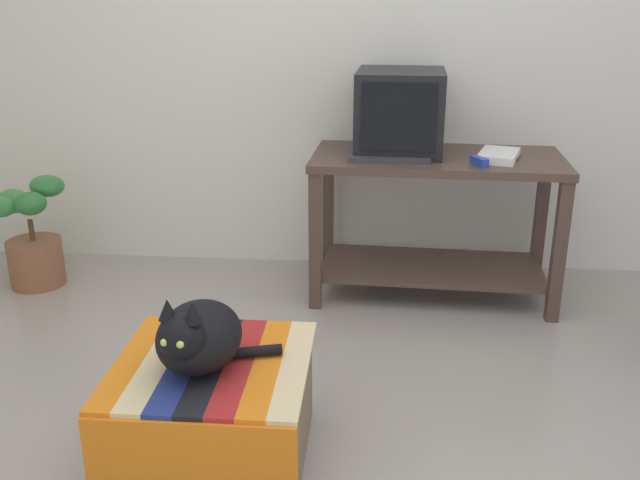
{
  "coord_description": "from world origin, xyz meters",
  "views": [
    {
      "loc": [
        0.19,
        -1.89,
        1.54
      ],
      "look_at": [
        -0.03,
        0.85,
        0.55
      ],
      "focal_mm": 39.24,
      "sensor_mm": 36.0,
      "label": 1
    }
  ],
  "objects_px": {
    "potted_plant": "(33,238)",
    "stapler": "(479,161)",
    "cat": "(197,337)",
    "tv_monitor": "(400,112)",
    "keyboard": "(389,158)",
    "desk": "(435,202)",
    "ottoman_with_blanket": "(214,412)",
    "book": "(498,155)"
  },
  "relations": [
    {
      "from": "ottoman_with_blanket",
      "to": "potted_plant",
      "type": "relative_size",
      "value": 1.09
    },
    {
      "from": "tv_monitor",
      "to": "cat",
      "type": "relative_size",
      "value": 1.22
    },
    {
      "from": "ottoman_with_blanket",
      "to": "potted_plant",
      "type": "height_order",
      "value": "potted_plant"
    },
    {
      "from": "cat",
      "to": "ottoman_with_blanket",
      "type": "bearing_deg",
      "value": 70.55
    },
    {
      "from": "stapler",
      "to": "desk",
      "type": "bearing_deg",
      "value": 107.47
    },
    {
      "from": "book",
      "to": "ottoman_with_blanket",
      "type": "distance_m",
      "value": 1.91
    },
    {
      "from": "potted_plant",
      "to": "stapler",
      "type": "distance_m",
      "value": 2.39
    },
    {
      "from": "desk",
      "to": "tv_monitor",
      "type": "distance_m",
      "value": 0.49
    },
    {
      "from": "cat",
      "to": "stapler",
      "type": "distance_m",
      "value": 1.72
    },
    {
      "from": "desk",
      "to": "book",
      "type": "height_order",
      "value": "book"
    },
    {
      "from": "tv_monitor",
      "to": "stapler",
      "type": "distance_m",
      "value": 0.5
    },
    {
      "from": "keyboard",
      "to": "potted_plant",
      "type": "bearing_deg",
      "value": 178.21
    },
    {
      "from": "desk",
      "to": "keyboard",
      "type": "bearing_deg",
      "value": -149.85
    },
    {
      "from": "potted_plant",
      "to": "keyboard",
      "type": "bearing_deg",
      "value": -1.9
    },
    {
      "from": "desk",
      "to": "stapler",
      "type": "height_order",
      "value": "stapler"
    },
    {
      "from": "book",
      "to": "stapler",
      "type": "relative_size",
      "value": 2.56
    },
    {
      "from": "tv_monitor",
      "to": "cat",
      "type": "xyz_separation_m",
      "value": [
        -0.66,
        -1.63,
        -0.45
      ]
    },
    {
      "from": "keyboard",
      "to": "ottoman_with_blanket",
      "type": "xyz_separation_m",
      "value": [
        -0.59,
        -1.37,
        -0.57
      ]
    },
    {
      "from": "desk",
      "to": "stapler",
      "type": "relative_size",
      "value": 11.67
    },
    {
      "from": "stapler",
      "to": "potted_plant",
      "type": "bearing_deg",
      "value": 152.06
    },
    {
      "from": "stapler",
      "to": "tv_monitor",
      "type": "bearing_deg",
      "value": 118.67
    },
    {
      "from": "ottoman_with_blanket",
      "to": "stapler",
      "type": "relative_size",
      "value": 5.9
    },
    {
      "from": "stapler",
      "to": "book",
      "type": "bearing_deg",
      "value": 26.56
    },
    {
      "from": "tv_monitor",
      "to": "book",
      "type": "xyz_separation_m",
      "value": [
        0.49,
        -0.14,
        -0.18
      ]
    },
    {
      "from": "desk",
      "to": "cat",
      "type": "bearing_deg",
      "value": -116.19
    },
    {
      "from": "book",
      "to": "stapler",
      "type": "xyz_separation_m",
      "value": [
        -0.11,
        -0.14,
        0.0
      ]
    },
    {
      "from": "book",
      "to": "stapler",
      "type": "height_order",
      "value": "stapler"
    },
    {
      "from": "tv_monitor",
      "to": "book",
      "type": "bearing_deg",
      "value": -13.38
    },
    {
      "from": "desk",
      "to": "tv_monitor",
      "type": "xyz_separation_m",
      "value": [
        -0.2,
        0.08,
        0.44
      ]
    },
    {
      "from": "book",
      "to": "potted_plant",
      "type": "xyz_separation_m",
      "value": [
        -2.44,
        -0.0,
        -0.5
      ]
    },
    {
      "from": "tv_monitor",
      "to": "keyboard",
      "type": "height_order",
      "value": "tv_monitor"
    },
    {
      "from": "desk",
      "to": "ottoman_with_blanket",
      "type": "relative_size",
      "value": 1.98
    },
    {
      "from": "keyboard",
      "to": "desk",
      "type": "bearing_deg",
      "value": 27.42
    },
    {
      "from": "desk",
      "to": "keyboard",
      "type": "distance_m",
      "value": 0.38
    },
    {
      "from": "tv_monitor",
      "to": "cat",
      "type": "height_order",
      "value": "tv_monitor"
    },
    {
      "from": "book",
      "to": "cat",
      "type": "distance_m",
      "value": 1.9
    },
    {
      "from": "ottoman_with_blanket",
      "to": "desk",
      "type": "bearing_deg",
      "value": 60.97
    },
    {
      "from": "ottoman_with_blanket",
      "to": "tv_monitor",
      "type": "bearing_deg",
      "value": 68.05
    },
    {
      "from": "desk",
      "to": "potted_plant",
      "type": "distance_m",
      "value": 2.16
    },
    {
      "from": "desk",
      "to": "book",
      "type": "distance_m",
      "value": 0.4
    },
    {
      "from": "ottoman_with_blanket",
      "to": "stapler",
      "type": "bearing_deg",
      "value": 52.11
    },
    {
      "from": "stapler",
      "to": "cat",
      "type": "bearing_deg",
      "value": -152.23
    }
  ]
}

